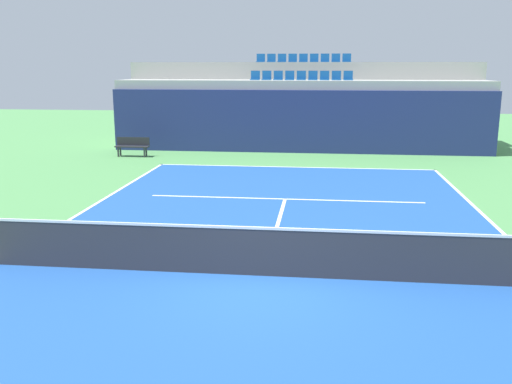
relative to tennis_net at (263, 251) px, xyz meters
name	(u,v)px	position (x,y,z in m)	size (l,w,h in m)	color
ground_plane	(263,276)	(0.00, 0.00, -0.51)	(80.00, 80.00, 0.00)	#4C8C4C
court_surface	(263,276)	(0.00, 0.00, -0.50)	(11.00, 24.00, 0.01)	#1E4C99
baseline_far	(294,167)	(0.00, 11.95, -0.50)	(11.00, 0.10, 0.00)	white
service_line_far	(285,199)	(0.00, 6.40, -0.50)	(8.26, 0.10, 0.00)	white
centre_service_line	(276,229)	(0.00, 3.20, -0.50)	(0.10, 6.40, 0.00)	white
back_wall	(299,122)	(0.00, 15.91, 0.93)	(17.63, 0.30, 2.88)	navy
stands_tier_lower	(300,115)	(0.00, 17.26, 1.14)	(17.63, 2.40, 3.30)	#9E9E99
stands_tier_upper	(302,103)	(0.00, 19.66, 1.56)	(17.63, 2.40, 4.15)	#9E9E99
seating_row_lower	(301,77)	(0.00, 17.35, 2.91)	(4.89, 0.44, 0.44)	#145193
seating_row_upper	(303,60)	(0.00, 19.75, 3.76)	(4.89, 0.44, 0.44)	#145193
tennis_net	(263,251)	(0.00, 0.00, 0.00)	(11.08, 0.08, 1.07)	black
player_bench	(133,145)	(-7.33, 13.93, 0.00)	(1.50, 0.40, 0.85)	#232328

